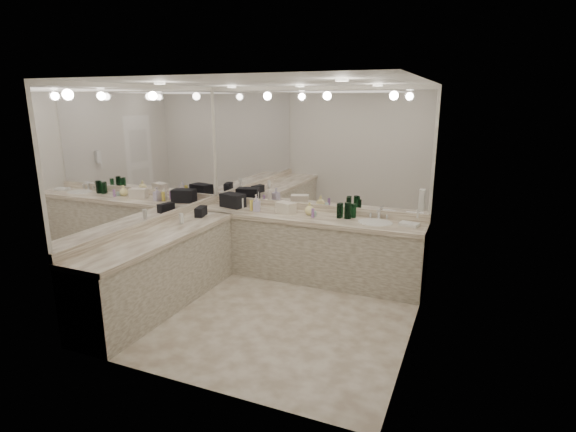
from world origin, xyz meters
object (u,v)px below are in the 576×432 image
at_px(black_toiletry_bag, 233,201).
at_px(soap_bottle_b, 257,204).
at_px(hand_towel, 409,224).
at_px(cream_cosmetic_case, 286,208).
at_px(wall_phone, 422,200).
at_px(soap_bottle_c, 310,208).
at_px(soap_bottle_a, 256,202).
at_px(sink, 375,223).

height_order(black_toiletry_bag, soap_bottle_b, soap_bottle_b).
relative_size(black_toiletry_bag, hand_towel, 1.50).
xyz_separation_m(cream_cosmetic_case, hand_towel, (1.68, -0.00, -0.06)).
height_order(cream_cosmetic_case, soap_bottle_b, soap_bottle_b).
relative_size(wall_phone, black_toiletry_bag, 0.70).
bearing_deg(cream_cosmetic_case, black_toiletry_bag, -162.90).
bearing_deg(soap_bottle_b, cream_cosmetic_case, 8.25).
relative_size(hand_towel, soap_bottle_c, 1.30).
height_order(black_toiletry_bag, soap_bottle_a, soap_bottle_a).
xyz_separation_m(cream_cosmetic_case, soap_bottle_b, (-0.42, -0.06, 0.03)).
distance_m(soap_bottle_a, soap_bottle_b, 0.12).
height_order(cream_cosmetic_case, soap_bottle_a, soap_bottle_a).
distance_m(black_toiletry_bag, hand_towel, 2.53).
xyz_separation_m(hand_towel, soap_bottle_c, (-1.34, 0.04, 0.07)).
xyz_separation_m(soap_bottle_a, soap_bottle_c, (0.82, -0.01, -0.02)).
height_order(cream_cosmetic_case, soap_bottle_c, soap_bottle_c).
bearing_deg(hand_towel, soap_bottle_a, 178.73).
bearing_deg(soap_bottle_a, wall_phone, -13.55).
distance_m(sink, hand_towel, 0.42).
bearing_deg(cream_cosmetic_case, soap_bottle_a, -166.16).
bearing_deg(soap_bottle_a, cream_cosmetic_case, -5.25).
xyz_separation_m(black_toiletry_bag, soap_bottle_c, (1.19, 0.01, -0.01)).
relative_size(hand_towel, soap_bottle_b, 1.07).
height_order(hand_towel, soap_bottle_b, soap_bottle_b).
bearing_deg(soap_bottle_b, sink, 1.39).
xyz_separation_m(wall_phone, hand_towel, (-0.18, 0.52, -0.43)).
height_order(sink, wall_phone, wall_phone).
height_order(sink, soap_bottle_b, soap_bottle_b).
relative_size(cream_cosmetic_case, soap_bottle_b, 1.23).
bearing_deg(soap_bottle_b, black_toiletry_bag, 168.32).
relative_size(wall_phone, soap_bottle_c, 1.37).
bearing_deg(soap_bottle_a, black_toiletry_bag, -177.78).
xyz_separation_m(wall_phone, black_toiletry_bag, (-2.71, 0.55, -0.35)).
height_order(sink, hand_towel, hand_towel).
bearing_deg(cream_cosmetic_case, wall_phone, 3.48).
height_order(wall_phone, soap_bottle_c, wall_phone).
xyz_separation_m(cream_cosmetic_case, soap_bottle_a, (-0.48, 0.04, 0.03)).
distance_m(wall_phone, soap_bottle_b, 2.35).
bearing_deg(soap_bottle_b, soap_bottle_a, 120.47).
bearing_deg(soap_bottle_c, soap_bottle_a, 179.59).
relative_size(black_toiletry_bag, cream_cosmetic_case, 1.30).
bearing_deg(black_toiletry_bag, hand_towel, -0.76).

